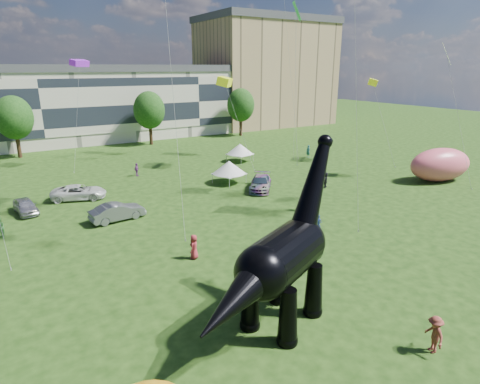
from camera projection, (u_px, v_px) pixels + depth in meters
ground at (343, 313)px, 21.64m from camera, size 220.00×220.00×0.00m
terrace_row at (38, 109)px, 66.37m from camera, size 78.00×11.00×12.00m
apartment_block at (266, 75)px, 91.21m from camera, size 28.00×18.00×22.00m
tree_mid_left at (13, 114)px, 56.96m from camera, size 5.20×5.20×9.44m
tree_mid_right at (149, 107)px, 66.91m from camera, size 5.20×5.20×9.44m
tree_far_right at (241, 102)px, 75.87m from camera, size 5.20×5.20×9.44m
dinosaur_sculpture at (279, 262)px, 19.55m from camera, size 11.33×6.36×9.58m
car_silver at (25, 206)px, 36.21m from camera, size 2.14×4.17×1.36m
car_grey at (117, 212)px, 34.58m from camera, size 4.82×2.16×1.54m
car_white at (79, 192)px, 40.08m from camera, size 5.72×3.95×1.45m
car_dark at (261, 183)px, 43.16m from camera, size 4.89×5.33×1.50m
gazebo_near at (229, 167)px, 45.42m from camera, size 4.58×4.58×2.59m
gazebo_far at (240, 149)px, 55.80m from camera, size 4.58×4.58×2.53m
inflatable_pink at (440, 165)px, 46.22m from camera, size 8.43×5.58×3.87m
visitors at (264, 209)px, 34.96m from camera, size 40.26×39.32×1.86m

